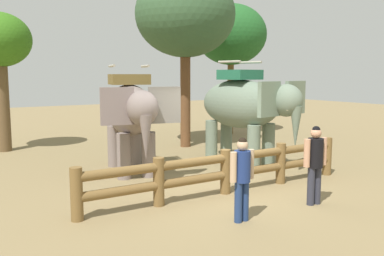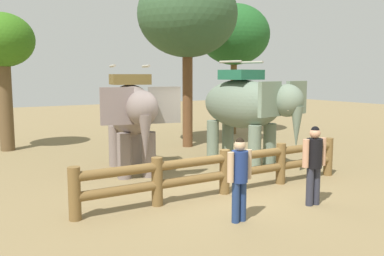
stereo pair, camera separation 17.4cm
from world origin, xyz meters
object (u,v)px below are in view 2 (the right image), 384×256
(tree_back_center, at_px, (234,35))
(tree_far_left, at_px, (187,15))
(tourist_man_in_blue, at_px, (314,160))
(elephant_near_left, at_px, (132,113))
(log_fence, at_px, (225,168))
(tourist_woman_in_black, at_px, (239,174))
(tree_far_right, at_px, (2,45))
(elephant_center, at_px, (247,107))

(tree_back_center, bearing_deg, tree_far_left, -152.24)
(tourist_man_in_blue, bearing_deg, elephant_near_left, 113.99)
(tree_far_left, bearing_deg, log_fence, -112.93)
(tourist_woman_in_black, height_order, tree_far_right, tree_far_right)
(tourist_woman_in_black, distance_m, tree_far_right, 11.18)
(elephant_center, relative_size, tourist_woman_in_black, 2.35)
(log_fence, xyz_separation_m, elephant_near_left, (-1.01, 3.09, 1.12))
(tree_far_right, bearing_deg, log_fence, -67.83)
(elephant_near_left, distance_m, tourist_woman_in_black, 4.86)
(log_fence, bearing_deg, elephant_center, 43.26)
(elephant_near_left, bearing_deg, elephant_center, -11.45)
(elephant_near_left, xyz_separation_m, tree_far_right, (-2.56, 5.67, 2.12))
(tree_far_right, bearing_deg, elephant_near_left, -65.71)
(log_fence, height_order, tourist_man_in_blue, tourist_man_in_blue)
(tree_far_right, bearing_deg, tourist_woman_in_black, -75.56)
(elephant_near_left, height_order, tourist_man_in_blue, elephant_near_left)
(elephant_center, bearing_deg, tourist_man_in_blue, -109.03)
(tourist_man_in_blue, bearing_deg, elephant_center, 70.97)
(tree_back_center, relative_size, tree_far_right, 1.20)
(tree_back_center, bearing_deg, elephant_near_left, -145.89)
(elephant_near_left, relative_size, tourist_man_in_blue, 2.14)
(elephant_center, relative_size, tree_far_right, 0.77)
(elephant_near_left, xyz_separation_m, elephant_center, (3.53, -0.72, 0.08))
(tourist_man_in_blue, distance_m, tree_far_left, 8.84)
(tree_back_center, height_order, tree_far_right, tree_back_center)
(elephant_center, distance_m, tree_far_right, 9.06)
(tree_back_center, distance_m, tree_far_right, 9.81)
(tree_far_left, distance_m, tree_far_right, 6.80)
(log_fence, bearing_deg, tourist_man_in_blue, -56.58)
(log_fence, distance_m, tourist_woman_in_black, 1.94)
(tourist_man_in_blue, bearing_deg, tree_far_right, 114.15)
(elephant_center, height_order, tree_back_center, tree_back_center)
(tree_far_right, bearing_deg, tourist_man_in_blue, -65.85)
(elephant_center, bearing_deg, tree_back_center, 56.80)
(log_fence, relative_size, tree_far_right, 1.46)
(tourist_man_in_blue, bearing_deg, tree_back_center, 62.35)
(elephant_near_left, xyz_separation_m, tourist_woman_in_black, (0.14, -4.79, -0.78))
(log_fence, relative_size, tourist_woman_in_black, 4.49)
(tourist_woman_in_black, height_order, tourist_man_in_blue, tourist_man_in_blue)
(elephant_near_left, distance_m, tree_far_left, 5.68)
(tree_far_left, height_order, tree_back_center, tree_far_left)
(tree_far_left, bearing_deg, tree_far_right, 156.22)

